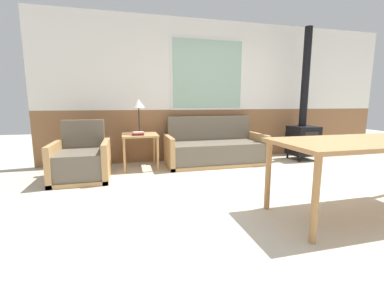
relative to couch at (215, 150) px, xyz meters
The scene contains 9 objects.
ground_plane 2.18m from the couch, 78.56° to the right, with size 16.00×16.00×0.00m, color beige.
wall_back 1.28m from the couch, 51.23° to the left, with size 7.20×0.09×2.70m.
couch is the anchor object (origin of this frame).
armchair 2.29m from the couch, 169.08° to the right, with size 0.79×0.82×0.87m.
side_table 1.38m from the couch, behind, with size 0.60×0.60×0.60m.
table_lamp 1.60m from the couch, behind, with size 0.21×0.21×0.60m.
book_stack 1.44m from the couch, behind, with size 0.20×0.17×0.05m.
dining_table 2.59m from the couch, 73.87° to the right, with size 1.83×0.83×0.77m.
wood_stove 1.87m from the couch, ahead, with size 0.49×0.48×2.55m.
Camera 1 is at (-2.01, -2.32, 1.14)m, focal length 24.00 mm.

